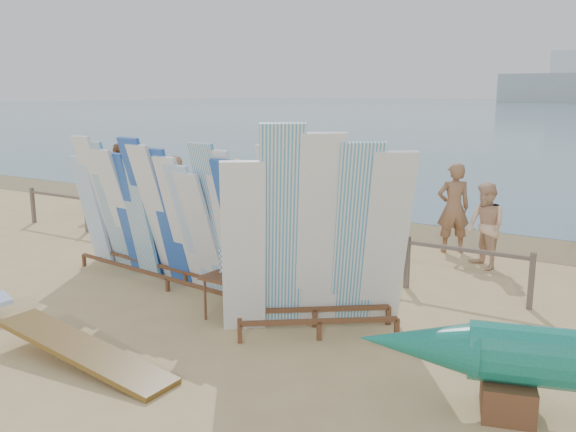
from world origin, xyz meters
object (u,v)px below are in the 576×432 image
Objects in this scene: beachgoer_5 at (377,194)px; beachgoer_4 at (330,207)px; side_surfboard_rack at (318,241)px; beachgoer_2 at (218,200)px; beachgoer_3 at (239,189)px; stroller at (321,239)px; beachgoer_11 at (176,182)px; beach_chair_left at (278,237)px; beachgoer_1 at (98,186)px; flat_board_c at (85,365)px; beachgoer_extra_1 at (119,175)px; main_surfboard_rack at (175,222)px; beachgoer_8 at (485,226)px; beachgoer_6 at (338,225)px; beachgoer_7 at (453,208)px; beach_chair_right at (340,250)px; vendor_table at (232,297)px.

beachgoer_4 is at bearing 159.83° from beachgoer_5.
beachgoer_2 is (-5.01, 4.23, -0.54)m from side_surfboard_rack.
beachgoer_3 reaches higher than beachgoer_2.
stroller is 6.49m from beachgoer_11.
side_surfboard_rack is 8.08m from beachgoer_3.
beachgoer_2 is (-2.07, 0.60, 0.52)m from beach_chair_left.
stroller is 0.65× the size of beachgoer_11.
beachgoer_4 reaches higher than beachgoer_1.
beachgoer_extra_1 is (-7.45, 7.63, 0.92)m from flat_board_c.
main_surfboard_rack reaches higher than beachgoer_8.
beachgoer_extra_1 reaches higher than beachgoer_2.
main_surfboard_rack is 3.20m from beachgoer_6.
beachgoer_11 is at bearing -37.57° from beachgoer_7.
side_surfboard_rack is 1.71× the size of beachgoer_4.
beachgoer_4 is (-0.35, 1.08, 0.45)m from stroller.
beachgoer_4 is (0.84, 4.01, -0.30)m from main_surfboard_rack.
beachgoer_7 is at bearing 178.60° from beachgoer_8.
beachgoer_4 is at bearing -143.84° from beachgoer_2.
main_surfboard_rack is 2.80× the size of beachgoer_7.
beachgoer_2 is at bearing -143.29° from beachgoer_6.
flat_board_c is 1.71× the size of beachgoer_1.
beachgoer_11 reaches higher than beach_chair_right.
beachgoer_1 is 9.40m from beachgoer_7.
side_surfboard_rack reaches higher than beach_chair_left.
beachgoer_5 is at bearing 166.59° from beachgoer_4.
beachgoer_1 is at bearing 97.68° from beachgoer_5.
beachgoer_11 is (-4.80, 5.40, -0.39)m from main_surfboard_rack.
beachgoer_7 reaches higher than stroller.
beachgoer_1 is at bearing 36.61° from beachgoer_3.
beachgoer_1 is 4.03m from beachgoer_2.
beachgoer_1 reaches higher than beachgoer_3.
vendor_table is 5.80m from beachgoer_2.
beachgoer_11 is (-6.43, 2.45, 0.54)m from beach_chair_right.
vendor_table is at bearing -15.60° from main_surfboard_rack.
stroller is 7.85m from beachgoer_extra_1.
beachgoer_6 is at bearing -178.42° from beachgoer_5.
side_surfboard_rack is 9.96m from beachgoer_1.
flat_board_c is (-0.65, -2.16, -0.36)m from vendor_table.
beachgoer_6 is (7.74, -0.98, 0.00)m from beachgoer_1.
beach_chair_left is 0.58× the size of beachgoer_11.
main_surfboard_rack is 4.28m from beachgoer_2.
beachgoer_7 is (3.27, 4.83, -0.22)m from main_surfboard_rack.
main_surfboard_rack is 3.28m from beach_chair_left.
beachgoer_8 is (10.56, -0.80, -0.11)m from beachgoer_extra_1.
main_surfboard_rack reaches higher than beachgoer_5.
beachgoer_extra_1 reaches higher than beach_chair_right.
main_surfboard_rack reaches higher than flat_board_c.
beachgoer_11 is at bearing 137.16° from stroller.
flat_board_c is 8.99m from beachgoer_3.
beachgoer_11 is (-6.48, 6.09, 0.41)m from vendor_table.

